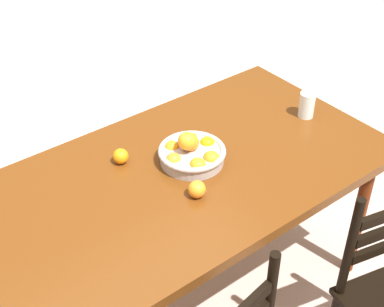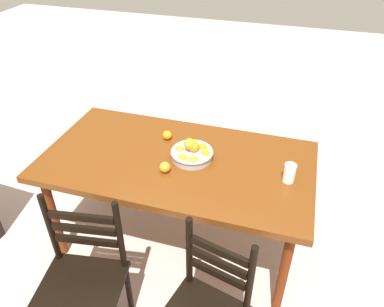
{
  "view_description": "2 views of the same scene",
  "coord_description": "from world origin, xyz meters",
  "px_view_note": "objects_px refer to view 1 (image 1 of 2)",
  "views": [
    {
      "loc": [
        1.05,
        1.43,
        2.2
      ],
      "look_at": [
        -0.1,
        -0.03,
        0.82
      ],
      "focal_mm": 52.52,
      "sensor_mm": 36.0,
      "label": 1
    },
    {
      "loc": [
        -0.67,
        1.86,
        2.22
      ],
      "look_at": [
        -0.1,
        -0.03,
        0.82
      ],
      "focal_mm": 34.55,
      "sensor_mm": 36.0,
      "label": 2
    }
  ],
  "objects_px": {
    "dining_table": "(178,187)",
    "drinking_glass": "(307,105)",
    "orange_loose_0": "(121,156)",
    "orange_loose_1": "(197,189)",
    "fruit_bowl": "(192,152)"
  },
  "relations": [
    {
      "from": "orange_loose_0",
      "to": "drinking_glass",
      "type": "bearing_deg",
      "value": 165.37
    },
    {
      "from": "orange_loose_1",
      "to": "drinking_glass",
      "type": "relative_size",
      "value": 0.57
    },
    {
      "from": "drinking_glass",
      "to": "dining_table",
      "type": "bearing_deg",
      "value": -1.72
    },
    {
      "from": "fruit_bowl",
      "to": "dining_table",
      "type": "bearing_deg",
      "value": 18.45
    },
    {
      "from": "dining_table",
      "to": "drinking_glass",
      "type": "height_order",
      "value": "drinking_glass"
    },
    {
      "from": "orange_loose_1",
      "to": "drinking_glass",
      "type": "height_order",
      "value": "drinking_glass"
    },
    {
      "from": "orange_loose_0",
      "to": "orange_loose_1",
      "type": "xyz_separation_m",
      "value": [
        -0.12,
        0.36,
        0.0
      ]
    },
    {
      "from": "dining_table",
      "to": "drinking_glass",
      "type": "xyz_separation_m",
      "value": [
        -0.73,
        0.02,
        0.13
      ]
    },
    {
      "from": "dining_table",
      "to": "orange_loose_1",
      "type": "bearing_deg",
      "value": 80.64
    },
    {
      "from": "drinking_glass",
      "to": "orange_loose_1",
      "type": "bearing_deg",
      "value": 10.08
    },
    {
      "from": "fruit_bowl",
      "to": "drinking_glass",
      "type": "xyz_separation_m",
      "value": [
        -0.63,
        0.05,
        0.02
      ]
    },
    {
      "from": "orange_loose_1",
      "to": "drinking_glass",
      "type": "xyz_separation_m",
      "value": [
        -0.75,
        -0.13,
        0.03
      ]
    },
    {
      "from": "fruit_bowl",
      "to": "orange_loose_0",
      "type": "bearing_deg",
      "value": -36.07
    },
    {
      "from": "orange_loose_1",
      "to": "drinking_glass",
      "type": "distance_m",
      "value": 0.76
    },
    {
      "from": "orange_loose_0",
      "to": "drinking_glass",
      "type": "xyz_separation_m",
      "value": [
        -0.87,
        0.23,
        0.03
      ]
    }
  ]
}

